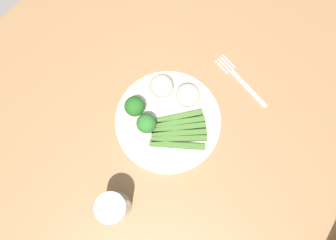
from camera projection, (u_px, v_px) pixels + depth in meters
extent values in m
cube|color=gray|center=(160.00, 160.00, 1.44)|extent=(6.00, 6.00, 0.02)
cube|color=#9E754C|center=(151.00, 126.00, 0.73)|extent=(1.35, 0.96, 0.04)
cylinder|color=olive|center=(273.00, 223.00, 1.15)|extent=(0.04, 0.04, 0.45)
cylinder|color=silver|center=(168.00, 121.00, 0.70)|extent=(0.24, 0.24, 0.01)
cube|color=#47752D|center=(178.00, 144.00, 0.68)|extent=(0.09, 0.11, 0.01)
cube|color=#47752D|center=(179.00, 139.00, 0.68)|extent=(0.09, 0.10, 0.01)
cube|color=#47752D|center=(179.00, 133.00, 0.68)|extent=(0.10, 0.10, 0.01)
cube|color=#47752D|center=(179.00, 128.00, 0.69)|extent=(0.10, 0.09, 0.01)
cube|color=#47752D|center=(178.00, 123.00, 0.69)|extent=(0.10, 0.09, 0.01)
cube|color=#47752D|center=(176.00, 118.00, 0.69)|extent=(0.11, 0.08, 0.01)
cylinder|color=#609E3D|center=(146.00, 125.00, 0.69)|extent=(0.02, 0.02, 0.02)
sphere|color=#337A2D|center=(146.00, 123.00, 0.66)|extent=(0.04, 0.04, 0.04)
cylinder|color=#568E33|center=(135.00, 111.00, 0.69)|extent=(0.02, 0.02, 0.02)
sphere|color=#286B23|center=(133.00, 108.00, 0.67)|extent=(0.05, 0.05, 0.05)
sphere|color=silver|center=(161.00, 86.00, 0.69)|extent=(0.06, 0.06, 0.06)
sphere|color=white|center=(188.00, 95.00, 0.68)|extent=(0.06, 0.06, 0.06)
cube|color=silver|center=(248.00, 89.00, 0.73)|extent=(0.03, 0.12, 0.00)
cube|color=silver|center=(229.00, 62.00, 0.75)|extent=(0.01, 0.04, 0.00)
cube|color=silver|center=(226.00, 64.00, 0.75)|extent=(0.01, 0.04, 0.00)
cube|color=silver|center=(224.00, 65.00, 0.74)|extent=(0.01, 0.04, 0.00)
cube|color=silver|center=(221.00, 67.00, 0.74)|extent=(0.01, 0.04, 0.00)
cylinder|color=silver|center=(114.00, 207.00, 0.62)|extent=(0.06, 0.06, 0.10)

